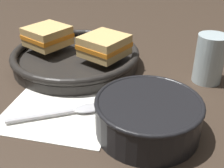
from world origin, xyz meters
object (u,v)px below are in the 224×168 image
object	(u,v)px
soup_bowl	(148,114)
sandwich_near_right	(47,36)
skillet	(76,57)
sandwich_near_left	(104,46)
drinking_glass	(210,59)
spoon	(76,110)

from	to	relation	value
soup_bowl	sandwich_near_right	bearing A→B (deg)	143.63
skillet	sandwich_near_left	distance (m)	0.09
soup_bowl	sandwich_near_left	distance (m)	0.24
sandwich_near_left	sandwich_near_right	xyz separation A→B (m)	(-0.16, 0.02, 0.00)
soup_bowl	drinking_glass	bearing A→B (deg)	65.65
sandwich_near_right	skillet	bearing A→B (deg)	-7.65
spoon	sandwich_near_left	bearing A→B (deg)	58.33
skillet	sandwich_near_left	bearing A→B (deg)	-7.65
sandwich_near_right	drinking_glass	xyz separation A→B (m)	(0.39, -0.00, -0.01)
spoon	sandwich_near_right	world-z (taller)	sandwich_near_right
soup_bowl	drinking_glass	xyz separation A→B (m)	(0.10, 0.21, 0.02)
soup_bowl	sandwich_near_left	bearing A→B (deg)	125.19
spoon	drinking_glass	xyz separation A→B (m)	(0.23, 0.20, 0.05)
drinking_glass	soup_bowl	bearing A→B (deg)	-114.35
skillet	sandwich_near_left	xyz separation A→B (m)	(0.08, -0.01, 0.04)
sandwich_near_left	sandwich_near_right	size ratio (longest dim) A/B	0.99
spoon	skillet	xyz separation A→B (m)	(-0.08, 0.19, 0.01)
skillet	drinking_glass	world-z (taller)	drinking_glass
soup_bowl	spoon	bearing A→B (deg)	175.10
soup_bowl	sandwich_near_right	size ratio (longest dim) A/B	1.41
spoon	sandwich_near_right	distance (m)	0.26
soup_bowl	skillet	world-z (taller)	soup_bowl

